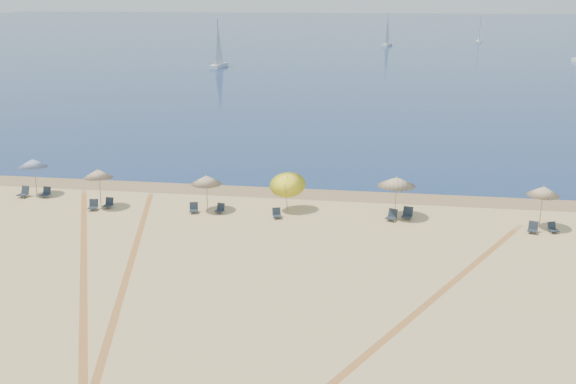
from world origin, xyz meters
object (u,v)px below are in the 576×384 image
object	(u,v)px
chair_8	(407,214)
umbrella_4	(397,182)
chair_1	(46,193)
sailboat_2	(479,34)
chair_3	(109,203)
umbrella_5	(543,191)
chair_5	(220,209)
chair_6	(277,214)
umbrella_1	(98,173)
umbrella_3	(287,182)
chair_0	(24,192)
chair_7	(392,216)
chair_4	(194,208)
chair_9	(533,228)
umbrella_0	(33,163)
sailboat_0	(387,36)
umbrella_2	(206,180)
sailboat_3	(219,53)
chair_10	(553,228)
chair_2	(93,205)

from	to	relation	value
chair_8	umbrella_4	bearing A→B (deg)	177.16
chair_1	sailboat_2	world-z (taller)	sailboat_2
chair_1	chair_3	xyz separation A→B (m)	(5.23, -1.52, -0.01)
umbrella_5	chair_5	world-z (taller)	umbrella_5
chair_5	chair_6	distance (m)	3.79
umbrella_1	umbrella_3	world-z (taller)	umbrella_3
chair_0	chair_7	bearing A→B (deg)	11.04
chair_0	chair_5	bearing A→B (deg)	8.46
umbrella_4	chair_4	xyz separation A→B (m)	(-12.77, -1.09, -2.03)
chair_7	chair_9	bearing A→B (deg)	17.11
umbrella_0	chair_6	bearing A→B (deg)	-7.57
chair_4	sailboat_0	size ratio (longest dim) A/B	0.09
chair_6	chair_9	xyz separation A→B (m)	(15.34, -0.32, 0.01)
umbrella_0	chair_0	size ratio (longest dim) A/B	3.13
umbrella_3	chair_0	xyz separation A→B (m)	(-18.46, 0.20, -1.64)
chair_1	chair_9	bearing A→B (deg)	2.04
chair_1	sailboat_0	distance (m)	134.97
chair_5	umbrella_2	bearing A→B (deg)	170.33
sailboat_3	umbrella_3	bearing A→B (deg)	-65.91
chair_3	chair_5	distance (m)	7.51
chair_7	chair_1	bearing A→B (deg)	-159.47
umbrella_1	umbrella_2	xyz separation A→B (m)	(7.13, 0.38, -0.23)
chair_6	chair_7	bearing A→B (deg)	-14.19
umbrella_5	chair_7	world-z (taller)	umbrella_5
chair_4	sailboat_3	bearing A→B (deg)	88.50
umbrella_5	sailboat_2	size ratio (longest dim) A/B	0.36
chair_9	chair_10	distance (m)	1.19
chair_5	sailboat_2	xyz separation A→B (m)	(36.32, 150.52, 1.97)
chair_10	umbrella_2	bearing A→B (deg)	157.39
umbrella_0	chair_9	bearing A→B (deg)	-4.60
umbrella_0	umbrella_4	bearing A→B (deg)	-2.37
umbrella_1	chair_7	distance (m)	19.07
umbrella_5	chair_1	world-z (taller)	umbrella_5
chair_4	chair_9	world-z (taller)	chair_9
chair_2	sailboat_3	world-z (taller)	sailboat_3
chair_6	chair_10	size ratio (longest dim) A/B	1.02
chair_7	sailboat_3	world-z (taller)	sailboat_3
umbrella_3	chair_9	bearing A→B (deg)	-6.84
chair_2	chair_8	world-z (taller)	chair_8
umbrella_1	chair_1	size ratio (longest dim) A/B	3.66
chair_1	sailboat_0	size ratio (longest dim) A/B	0.08
umbrella_4	sailboat_2	bearing A→B (deg)	80.43
umbrella_3	umbrella_4	bearing A→B (deg)	-1.43
chair_1	chair_10	distance (m)	33.07
chair_0	umbrella_0	bearing A→B (deg)	62.42
chair_4	chair_6	bearing A→B (deg)	-16.89
chair_4	chair_7	size ratio (longest dim) A/B	0.88
chair_8	sailboat_2	size ratio (longest dim) A/B	0.11
chair_8	chair_3	bearing A→B (deg)	-164.89
umbrella_3	chair_8	bearing A→B (deg)	-2.93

